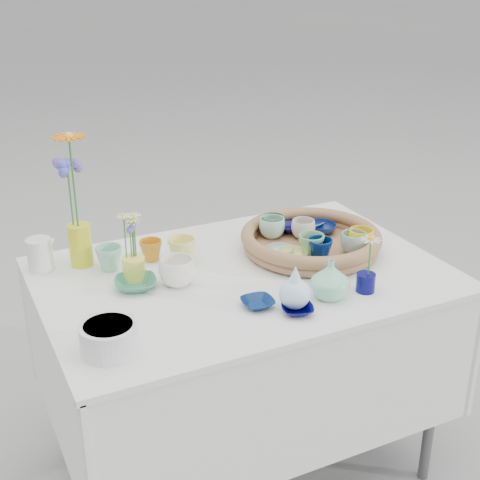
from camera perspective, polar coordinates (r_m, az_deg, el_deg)
name	(u,v)px	position (r m, az deg, el deg)	size (l,w,h in m)	color
ground	(242,462)	(2.55, 0.21, -18.45)	(80.00, 80.00, 0.00)	#9B9B93
display_table	(242,462)	(2.55, 0.21, -18.45)	(1.26, 0.86, 0.77)	white
wicker_tray	(311,241)	(2.26, 6.06, -0.05)	(0.47, 0.47, 0.08)	brown
tray_ceramic_0	(292,226)	(2.39, 4.45, 1.20)	(0.12, 0.12, 0.03)	#0C0942
tray_ceramic_1	(321,228)	(2.38, 6.94, 1.00)	(0.11, 0.11, 0.03)	#0C1953
tray_ceramic_2	(361,239)	(2.26, 10.26, 0.09)	(0.09, 0.09, 0.07)	yellow
tray_ceramic_3	(313,244)	(2.25, 6.24, -0.35)	(0.10, 0.10, 0.03)	#61A37E
tray_ceramic_4	(311,246)	(2.17, 6.09, -0.53)	(0.09, 0.09, 0.08)	#6EAD6D
tray_ceramic_5	(279,252)	(2.19, 3.38, -0.99)	(0.09, 0.09, 0.03)	#AACDC1
tray_ceramic_6	(272,228)	(2.32, 2.74, 1.06)	(0.09, 0.09, 0.07)	#9FD6C0
tray_ceramic_7	(303,229)	(2.32, 5.41, 0.94)	(0.08, 0.08, 0.07)	beige
tray_ceramic_8	(311,224)	(2.43, 6.07, 1.40)	(0.09, 0.09, 0.02)	#88ABCD
tray_ceramic_9	(320,250)	(2.15, 6.83, -0.85)	(0.08, 0.08, 0.07)	#011A52
tray_ceramic_10	(292,256)	(2.16, 4.49, -1.36)	(0.10, 0.10, 0.03)	#EEE684
tray_ceramic_11	(353,243)	(2.23, 9.66, -0.23)	(0.09, 0.09, 0.07)	#94B2A4
tray_ceramic_12	(273,225)	(2.35, 2.83, 1.31)	(0.09, 0.09, 0.07)	#4D7D56
loose_ceramic_0	(151,250)	(2.20, -7.62, -0.88)	(0.08, 0.08, 0.07)	orange
loose_ceramic_1	(182,251)	(2.17, -4.97, -0.92)	(0.09, 0.09, 0.08)	#ECE476
loose_ceramic_2	(135,284)	(2.04, -8.91, -3.71)	(0.13, 0.13, 0.03)	#328060
loose_ceramic_3	(177,272)	(2.03, -5.40, -2.73)	(0.11, 0.11, 0.09)	white
loose_ceramic_4	(258,303)	(1.92, 1.52, -5.39)	(0.09, 0.09, 0.02)	navy
loose_ceramic_5	(109,258)	(2.16, -11.09, -1.52)	(0.08, 0.08, 0.08)	#82CDB0
loose_ceramic_6	(297,309)	(1.89, 4.92, -5.93)	(0.09, 0.09, 0.02)	#03023D
fluted_bowl	(109,338)	(1.73, -11.11, -8.22)	(0.15, 0.15, 0.08)	silver
bud_vase_paleblue	(295,286)	(1.89, 4.71, -3.97)	(0.09, 0.09, 0.14)	#C7E7FF
bud_vase_seafoam	(330,279)	(1.96, 7.70, -3.35)	(0.11, 0.11, 0.12)	#85D8AF
bud_vase_cobalt	(366,283)	(2.03, 10.67, -3.59)	(0.06, 0.06, 0.06)	#06054F
single_daisy	(370,257)	(1.99, 11.00, -1.45)	(0.07, 0.07, 0.13)	silver
tall_vase_yellow	(81,245)	(2.20, -13.45, -0.41)	(0.07, 0.07, 0.14)	#CACE1C
gerbera	(74,183)	(2.12, -14.02, 4.78)	(0.12, 0.12, 0.31)	orange
hydrangea	(70,196)	(2.15, -14.27, 3.62)	(0.08, 0.08, 0.26)	#674FA5
white_pitcher	(40,255)	(2.20, -16.70, -1.22)	(0.11, 0.08, 0.11)	white
daisy_cup	(134,269)	(2.08, -9.03, -2.45)	(0.07, 0.07, 0.08)	#FCEC54
daisy_posy	(130,236)	(2.04, -9.38, 0.33)	(0.08, 0.08, 0.14)	silver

